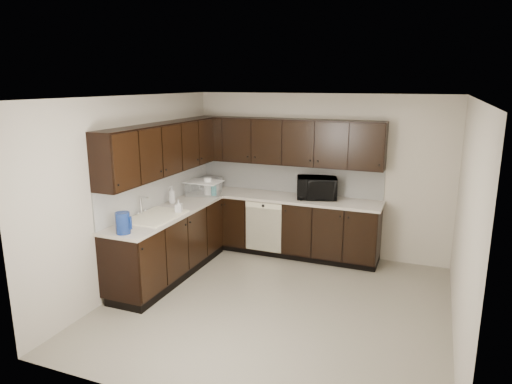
% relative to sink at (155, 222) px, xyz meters
% --- Properties ---
extents(floor, '(4.00, 4.00, 0.00)m').
position_rel_sink_xyz_m(floor, '(1.68, 0.01, -0.88)').
color(floor, gray).
rests_on(floor, ground).
extents(ceiling, '(4.00, 4.00, 0.00)m').
position_rel_sink_xyz_m(ceiling, '(1.68, 0.01, 1.62)').
color(ceiling, white).
rests_on(ceiling, wall_back).
extents(wall_back, '(4.00, 0.02, 2.50)m').
position_rel_sink_xyz_m(wall_back, '(1.68, 2.01, 0.37)').
color(wall_back, '#BCB3A1').
rests_on(wall_back, floor).
extents(wall_left, '(0.02, 4.00, 2.50)m').
position_rel_sink_xyz_m(wall_left, '(-0.32, 0.01, 0.37)').
color(wall_left, '#BCB3A1').
rests_on(wall_left, floor).
extents(wall_right, '(0.02, 4.00, 2.50)m').
position_rel_sink_xyz_m(wall_right, '(3.68, 0.01, 0.37)').
color(wall_right, '#BCB3A1').
rests_on(wall_right, floor).
extents(wall_front, '(4.00, 0.02, 2.50)m').
position_rel_sink_xyz_m(wall_front, '(1.68, -1.99, 0.37)').
color(wall_front, '#BCB3A1').
rests_on(wall_front, floor).
extents(lower_cabinets, '(3.00, 2.80, 0.90)m').
position_rel_sink_xyz_m(lower_cabinets, '(0.67, 1.12, -0.47)').
color(lower_cabinets, black).
rests_on(lower_cabinets, floor).
extents(countertop, '(3.03, 2.83, 0.04)m').
position_rel_sink_xyz_m(countertop, '(0.67, 1.12, 0.04)').
color(countertop, beige).
rests_on(countertop, lower_cabinets).
extents(backsplash, '(3.00, 2.80, 0.48)m').
position_rel_sink_xyz_m(backsplash, '(0.46, 1.33, 0.30)').
color(backsplash, white).
rests_on(backsplash, countertop).
extents(upper_cabinets, '(3.00, 2.80, 0.70)m').
position_rel_sink_xyz_m(upper_cabinets, '(0.58, 1.22, 0.89)').
color(upper_cabinets, black).
rests_on(upper_cabinets, wall_back).
extents(dishwasher, '(0.58, 0.04, 0.78)m').
position_rel_sink_xyz_m(dishwasher, '(0.98, 1.42, -0.33)').
color(dishwasher, '#EEE5C2').
rests_on(dishwasher, lower_cabinets).
extents(sink, '(0.54, 0.82, 0.42)m').
position_rel_sink_xyz_m(sink, '(0.00, 0.00, 0.00)').
color(sink, '#EEE5C2').
rests_on(sink, countertop).
extents(microwave, '(0.68, 0.55, 0.33)m').
position_rel_sink_xyz_m(microwave, '(1.71, 1.76, 0.22)').
color(microwave, black).
rests_on(microwave, countertop).
extents(soap_bottle_a, '(0.10, 0.11, 0.19)m').
position_rel_sink_xyz_m(soap_bottle_a, '(0.19, 0.28, 0.15)').
color(soap_bottle_a, gray).
rests_on(soap_bottle_a, countertop).
extents(soap_bottle_b, '(0.13, 0.13, 0.26)m').
position_rel_sink_xyz_m(soap_bottle_b, '(-0.18, 0.71, 0.19)').
color(soap_bottle_b, gray).
rests_on(soap_bottle_b, countertop).
extents(toaster_oven, '(0.32, 0.24, 0.20)m').
position_rel_sink_xyz_m(toaster_oven, '(-0.07, 1.73, 0.16)').
color(toaster_oven, silver).
rests_on(toaster_oven, countertop).
extents(storage_bin, '(0.61, 0.52, 0.20)m').
position_rel_sink_xyz_m(storage_bin, '(-0.00, 1.36, 0.16)').
color(storage_bin, silver).
rests_on(storage_bin, countertop).
extents(blue_pitcher, '(0.20, 0.20, 0.25)m').
position_rel_sink_xyz_m(blue_pitcher, '(0.03, -0.69, 0.19)').
color(blue_pitcher, navy).
rests_on(blue_pitcher, countertop).
extents(teal_tumbler, '(0.09, 0.09, 0.19)m').
position_rel_sink_xyz_m(teal_tumbler, '(0.17, 1.36, 0.15)').
color(teal_tumbler, '#0B757C').
rests_on(teal_tumbler, countertop).
extents(paper_towel_roll, '(0.15, 0.15, 0.27)m').
position_rel_sink_xyz_m(paper_towel_roll, '(0.07, 1.36, 0.19)').
color(paper_towel_roll, white).
rests_on(paper_towel_roll, countertop).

